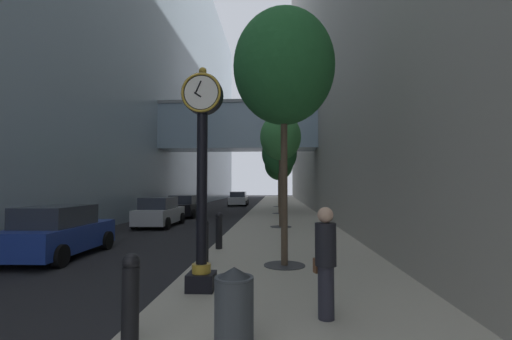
# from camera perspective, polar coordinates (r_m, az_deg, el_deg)

# --- Properties ---
(ground_plane) EXTENTS (110.00, 110.00, 0.00)m
(ground_plane) POSITION_cam_1_polar(r_m,az_deg,el_deg) (28.19, -1.27, -7.16)
(ground_plane) COLOR black
(ground_plane) RESTS_ON ground
(sidewalk_right) EXTENTS (5.41, 80.00, 0.14)m
(sidewalk_right) POSITION_cam_1_polar(r_m,az_deg,el_deg) (31.08, 4.20, -6.60)
(sidewalk_right) COLOR #ADA593
(sidewalk_right) RESTS_ON ground
(building_block_left) EXTENTS (21.66, 80.00, 29.29)m
(building_block_left) POSITION_cam_1_polar(r_m,az_deg,el_deg) (36.03, -20.08, 17.60)
(building_block_left) COLOR #93A8B7
(building_block_left) RESTS_ON ground
(street_clock) EXTENTS (0.84, 0.55, 4.60)m
(street_clock) POSITION_cam_1_polar(r_m,az_deg,el_deg) (7.31, -8.78, 0.62)
(street_clock) COLOR black
(street_clock) RESTS_ON sidewalk_right
(bollard_nearest) EXTENTS (0.24, 0.24, 1.22)m
(bollard_nearest) POSITION_cam_1_polar(r_m,az_deg,el_deg) (5.25, -19.74, -18.88)
(bollard_nearest) COLOR black
(bollard_nearest) RESTS_ON sidewalk_right
(bollard_third) EXTENTS (0.24, 0.24, 1.22)m
(bollard_third) POSITION_cam_1_polar(r_m,az_deg,el_deg) (9.73, -8.39, -11.33)
(bollard_third) COLOR black
(bollard_third) RESTS_ON sidewalk_right
(bollard_fourth) EXTENTS (0.24, 0.24, 1.22)m
(bollard_fourth) POSITION_cam_1_polar(r_m,az_deg,el_deg) (12.06, -6.04, -9.63)
(bollard_fourth) COLOR black
(bollard_fourth) RESTS_ON sidewalk_right
(street_tree_near) EXTENTS (2.75, 2.75, 6.94)m
(street_tree_near) POSITION_cam_1_polar(r_m,az_deg,el_deg) (9.98, 4.54, 16.23)
(street_tree_near) COLOR #333335
(street_tree_near) RESTS_ON sidewalk_right
(street_tree_mid_near) EXTENTS (2.13, 2.13, 5.88)m
(street_tree_mid_near) POSITION_cam_1_polar(r_m,az_deg,el_deg) (18.33, 4.01, 5.26)
(street_tree_mid_near) COLOR #333335
(street_tree_mid_near) RESTS_ON sidewalk_right
(street_tree_mid_far) EXTENTS (2.70, 2.70, 6.16)m
(street_tree_mid_far) POSITION_cam_1_polar(r_m,az_deg,el_deg) (27.00, 3.82, 2.68)
(street_tree_mid_far) COLOR #333335
(street_tree_mid_far) RESTS_ON sidewalk_right
(street_tree_far) EXTENTS (2.90, 2.90, 6.01)m
(street_tree_far) POSITION_cam_1_polar(r_m,az_deg,el_deg) (35.67, 3.73, 1.00)
(street_tree_far) COLOR #333335
(street_tree_far) RESTS_ON sidewalk_right
(trash_bin) EXTENTS (0.53, 0.53, 1.05)m
(trash_bin) POSITION_cam_1_polar(r_m,az_deg,el_deg) (4.96, -3.60, -21.22)
(trash_bin) COLOR #383D42
(trash_bin) RESTS_ON sidewalk_right
(pedestrian_walking) EXTENTS (0.43, 0.51, 1.78)m
(pedestrian_walking) POSITION_cam_1_polar(r_m,az_deg,el_deg) (5.92, 11.23, -14.01)
(pedestrian_walking) COLOR #23232D
(pedestrian_walking) RESTS_ON sidewalk_right
(car_white_near) EXTENTS (2.16, 4.63, 1.58)m
(car_white_near) POSITION_cam_1_polar(r_m,az_deg,el_deg) (39.84, -2.87, -4.69)
(car_white_near) COLOR silver
(car_white_near) RESTS_ON ground
(car_blue_mid) EXTENTS (2.05, 4.12, 1.63)m
(car_blue_mid) POSITION_cam_1_polar(r_m,az_deg,el_deg) (12.84, -29.42, -8.82)
(car_blue_mid) COLOR navy
(car_blue_mid) RESTS_ON ground
(car_silver_far) EXTENTS (1.96, 4.27, 1.62)m
(car_silver_far) POSITION_cam_1_polar(r_m,az_deg,el_deg) (20.32, -15.41, -6.63)
(car_silver_far) COLOR #B7BABF
(car_silver_far) RESTS_ON ground
(car_black_trailing) EXTENTS (2.15, 4.31, 1.58)m
(car_black_trailing) POSITION_cam_1_polar(r_m,az_deg,el_deg) (26.04, -11.43, -5.79)
(car_black_trailing) COLOR black
(car_black_trailing) RESTS_ON ground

